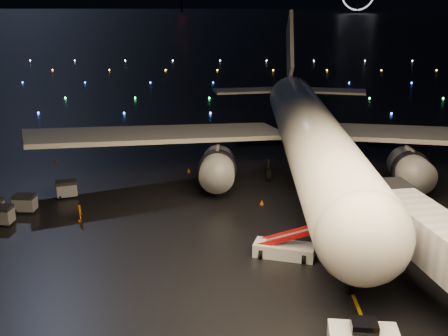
% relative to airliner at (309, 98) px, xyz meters
% --- Properties ---
extents(ground, '(2000.00, 2000.00, 0.00)m').
position_rel_airliner_xyz_m(ground, '(-12.31, 274.22, -9.18)').
color(ground, black).
rests_on(ground, ground).
extents(lane_centre, '(0.25, 80.00, 0.02)m').
position_rel_airliner_xyz_m(lane_centre, '(-0.31, -10.78, -9.17)').
color(lane_centre, '#DE9E0E').
rests_on(lane_centre, ground).
extents(airliner, '(65.85, 62.66, 18.37)m').
position_rel_airliner_xyz_m(airliner, '(0.00, 0.00, 0.00)').
color(airliner, silver).
rests_on(airliner, ground).
extents(pushback_tug, '(4.30, 2.53, 1.96)m').
position_rel_airliner_xyz_m(pushback_tug, '(-1.11, -34.91, -8.20)').
color(pushback_tug, silver).
rests_on(pushback_tug, ground).
extents(belt_loader, '(7.48, 3.78, 3.50)m').
position_rel_airliner_xyz_m(belt_loader, '(-4.63, -22.15, -7.43)').
color(belt_loader, silver).
rests_on(belt_loader, ground).
extents(crew_c, '(0.69, 1.02, 1.62)m').
position_rel_airliner_xyz_m(crew_c, '(-23.30, -14.72, -8.37)').
color(crew_c, orange).
rests_on(crew_c, ground).
extents(safety_cone_0, '(0.47, 0.47, 0.48)m').
position_rel_airliner_xyz_m(safety_cone_0, '(-5.78, -10.16, -8.94)').
color(safety_cone_0, '#FA6200').
rests_on(safety_cone_0, ground).
extents(safety_cone_1, '(0.56, 0.56, 0.54)m').
position_rel_airliner_xyz_m(safety_cone_1, '(-14.03, 0.74, -8.91)').
color(safety_cone_1, '#FA6200').
rests_on(safety_cone_1, ground).
extents(safety_cone_2, '(0.47, 0.47, 0.49)m').
position_rel_airliner_xyz_m(safety_cone_2, '(-12.05, -4.17, -8.94)').
color(safety_cone_2, '#FA6200').
rests_on(safety_cone_2, ground).
extents(safety_cone_3, '(0.48, 0.48, 0.50)m').
position_rel_airliner_xyz_m(safety_cone_3, '(-31.16, 4.41, -8.93)').
color(safety_cone_3, '#FA6200').
rests_on(safety_cone_3, ground).
extents(taxiway_lights, '(164.00, 92.00, 0.36)m').
position_rel_airliner_xyz_m(taxiway_lights, '(-12.31, 80.22, -9.00)').
color(taxiway_lights, black).
rests_on(taxiway_lights, ground).
extents(baggage_cart_0, '(2.47, 2.09, 1.79)m').
position_rel_airliner_xyz_m(baggage_cart_0, '(-26.36, -8.12, -8.29)').
color(baggage_cart_0, gray).
rests_on(baggage_cart_0, ground).
extents(baggage_cart_1, '(2.23, 1.64, 1.80)m').
position_rel_airliner_xyz_m(baggage_cart_1, '(-30.42, -15.60, -8.28)').
color(baggage_cart_1, gray).
rests_on(baggage_cart_1, ground).
extents(baggage_cart_2, '(2.12, 1.53, 1.75)m').
position_rel_airliner_xyz_m(baggage_cart_2, '(-29.30, -12.35, -8.31)').
color(baggage_cart_2, gray).
rests_on(baggage_cart_2, ground).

